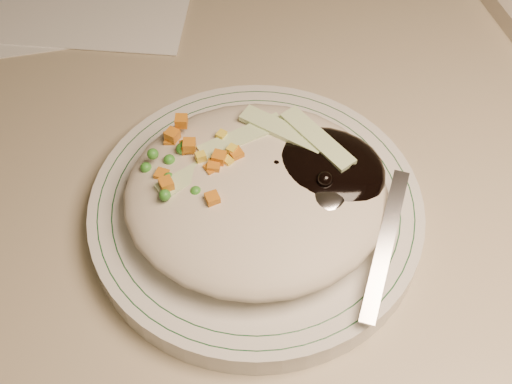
{
  "coord_description": "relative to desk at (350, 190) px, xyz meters",
  "views": [
    {
      "loc": [
        -0.11,
        0.89,
        1.19
      ],
      "look_at": [
        -0.11,
        1.2,
        0.78
      ],
      "focal_mm": 50.0,
      "sensor_mm": 36.0,
      "label": 1
    }
  ],
  "objects": [
    {
      "name": "desk",
      "position": [
        0.0,
        0.0,
        0.0
      ],
      "size": [
        1.4,
        0.7,
        0.74
      ],
      "color": "tan",
      "rests_on": "ground"
    },
    {
      "name": "meal",
      "position": [
        -0.1,
        -0.18,
        0.24
      ],
      "size": [
        0.21,
        0.19,
        0.05
      ],
      "color": "#BFB29B",
      "rests_on": "plate"
    },
    {
      "name": "plate_rim",
      "position": [
        -0.11,
        -0.18,
        0.22
      ],
      "size": [
        0.24,
        0.24,
        0.0
      ],
      "color": "#144723",
      "rests_on": "plate"
    },
    {
      "name": "plate",
      "position": [
        -0.11,
        -0.18,
        0.21
      ],
      "size": [
        0.25,
        0.25,
        0.02
      ],
      "primitive_type": "cylinder",
      "color": "silver",
      "rests_on": "desk"
    }
  ]
}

